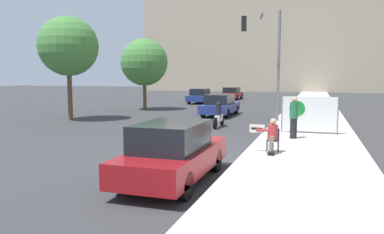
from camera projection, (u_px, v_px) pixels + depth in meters
name	position (u px, v px, depth m)	size (l,w,h in m)	color
ground_plane	(190.00, 162.00, 11.74)	(160.00, 160.00, 0.00)	#38383A
sidewalk_curb	(311.00, 116.00, 24.82)	(4.03, 90.00, 0.13)	beige
building_backdrop_far	(286.00, 29.00, 68.93)	(52.00, 12.00, 22.97)	tan
seated_protester	(272.00, 135.00, 12.56)	(0.98, 0.77, 1.16)	#474C56
jogger_on_sidewalk	(294.00, 117.00, 15.47)	(0.34, 0.34, 1.73)	black
protest_banner	(309.00, 114.00, 16.86)	(2.47, 0.06, 1.66)	slate
traffic_light_pole	(266.00, 49.00, 21.49)	(2.23, 1.99, 6.30)	slate
parked_car_curbside	(173.00, 152.00, 9.53)	(1.73, 4.26, 1.54)	maroon
car_on_road_nearest	(220.00, 105.00, 25.67)	(1.82, 4.76, 1.48)	navy
car_on_road_midblock	(200.00, 96.00, 37.46)	(1.78, 4.11, 1.47)	navy
car_on_road_distant	(232.00, 93.00, 44.13)	(1.89, 4.58, 1.42)	maroon
motorcycle_on_road	(219.00, 117.00, 19.83)	(0.28, 2.11, 1.35)	white
street_tree_near_curb	(68.00, 46.00, 22.62)	(3.60, 3.60, 6.31)	brown
street_tree_midblock	(144.00, 62.00, 29.93)	(3.76, 3.76, 5.71)	brown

